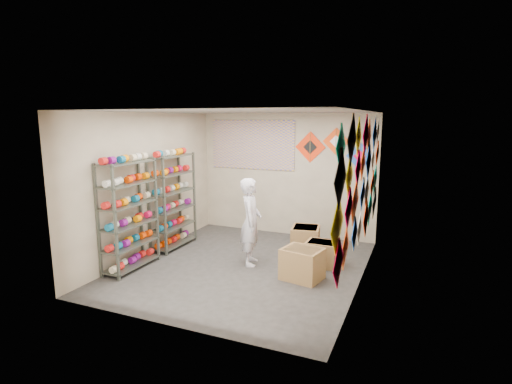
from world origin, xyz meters
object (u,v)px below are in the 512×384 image
at_px(shelf_rack_back, 173,201).
at_px(carton_c, 305,239).
at_px(shelf_rack_front, 129,216).
at_px(shopkeeper, 251,222).
at_px(carton_a, 302,264).
at_px(carton_b, 322,254).

bearing_deg(shelf_rack_back, carton_c, 15.82).
height_order(shelf_rack_front, shopkeeper, shelf_rack_front).
bearing_deg(shopkeeper, shelf_rack_back, 64.04).
bearing_deg(shopkeeper, carton_a, -123.51).
height_order(shelf_rack_front, shelf_rack_back, same).
distance_m(carton_a, carton_b, 0.74).
distance_m(shelf_rack_front, carton_b, 3.43).
xyz_separation_m(shelf_rack_back, carton_a, (2.89, -0.60, -0.69)).
bearing_deg(carton_a, carton_c, 114.76).
xyz_separation_m(shopkeeper, carton_c, (0.73, 1.01, -0.53)).
height_order(carton_a, carton_c, carton_a).
bearing_deg(shopkeeper, carton_b, -87.90).
bearing_deg(carton_b, carton_a, -101.73).
bearing_deg(carton_a, shelf_rack_back, 179.38).
distance_m(shelf_rack_back, shopkeeper, 1.87).
xyz_separation_m(carton_b, carton_c, (-0.47, 0.60, 0.03)).
height_order(shelf_rack_back, carton_c, shelf_rack_back).
relative_size(carton_a, carton_c, 1.06).
relative_size(shelf_rack_front, carton_b, 3.55).
xyz_separation_m(shopkeeper, carton_b, (1.20, 0.42, -0.56)).
bearing_deg(shelf_rack_front, carton_c, 38.32).
relative_size(shelf_rack_back, shopkeeper, 1.21).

